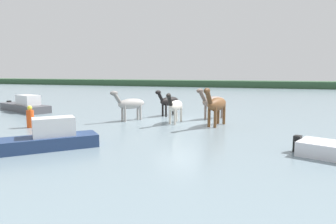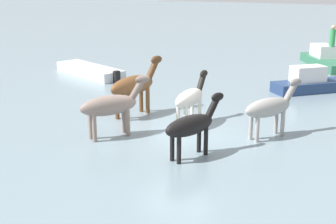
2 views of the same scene
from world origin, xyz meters
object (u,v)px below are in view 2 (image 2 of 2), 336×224
horse_pinto_flank (270,107)px  horse_dark_mare (190,98)px  person_helmsman_aft (332,37)px  boat_dinghy_port (315,85)px  horse_rear_stallion (111,105)px  boat_motor_center (325,61)px  horse_dun_straggler (134,85)px  boat_launch_far (90,72)px  horse_gray_outer (192,125)px

horse_pinto_flank → horse_dark_mare: horse_pinto_flank is taller
person_helmsman_aft → boat_dinghy_port: bearing=93.4°
horse_rear_stallion → boat_motor_center: size_ratio=0.48×
horse_dun_straggler → boat_dinghy_port: bearing=-24.1°
boat_launch_far → person_helmsman_aft: size_ratio=4.06×
horse_dark_mare → boat_dinghy_port: 7.66m
horse_gray_outer → horse_pinto_flank: bearing=-7.2°
horse_gray_outer → boat_dinghy_port: horse_gray_outer is taller
horse_rear_stallion → boat_launch_far: horse_rear_stallion is taller
boat_launch_far → boat_motor_center: bearing=-120.8°
horse_dark_mare → horse_dun_straggler: bearing=89.7°
boat_motor_center → horse_dun_straggler: bearing=129.8°
boat_dinghy_port → person_helmsman_aft: 6.51m
boat_motor_center → horse_gray_outer: bearing=145.1°
horse_pinto_flank → boat_launch_far: (10.99, -5.18, -0.82)m
boat_dinghy_port → person_helmsman_aft: size_ratio=3.11×
boat_dinghy_port → person_helmsman_aft: (0.37, -6.34, 1.44)m
horse_dun_straggler → person_helmsman_aft: size_ratio=2.25×
horse_dun_straggler → person_helmsman_aft: person_helmsman_aft is taller
horse_rear_stallion → horse_gray_outer: (-2.97, 0.38, -0.10)m
horse_dun_straggler → boat_motor_center: size_ratio=0.57×
boat_launch_far → boat_dinghy_port: (-11.08, -1.89, 0.14)m
horse_pinto_flank → boat_motor_center: horse_pinto_flank is taller
horse_gray_outer → horse_dark_mare: (1.30, -2.66, 0.02)m
boat_motor_center → boat_launch_far: size_ratio=0.98×
horse_dun_straggler → horse_dark_mare: (-2.30, 0.08, -0.18)m
horse_dun_straggler → boat_dinghy_port: horse_dun_straggler is taller
horse_dun_straggler → horse_rear_stallion: (-0.63, 2.36, -0.10)m
horse_pinto_flank → horse_dark_mare: bearing=120.6°
horse_rear_stallion → horse_dark_mare: 2.83m
horse_pinto_flank → horse_gray_outer: (1.46, 2.68, -0.04)m
horse_gray_outer → boat_dinghy_port: 9.89m
person_helmsman_aft → horse_dun_straggler: bearing=70.3°
boat_motor_center → horse_dark_mare: bearing=139.1°
person_helmsman_aft → horse_pinto_flank: bearing=91.2°
horse_rear_stallion → horse_pinto_flank: bearing=-31.0°
horse_pinto_flank → person_helmsman_aft: bearing=31.5°
horse_dun_straggler → person_helmsman_aft: 14.18m
horse_pinto_flank → person_helmsman_aft: 13.44m
horse_rear_stallion → boat_dinghy_port: bearing=5.9°
horse_dun_straggler → horse_dark_mare: bearing=-79.8°
boat_dinghy_port → horse_pinto_flank: bearing=43.7°
horse_gray_outer → boat_launch_far: 12.38m
horse_dun_straggler → boat_launch_far: 7.90m
horse_gray_outer → boat_launch_far: (9.53, -7.86, -0.78)m
horse_pinto_flank → boat_dinghy_port: size_ratio=0.59×
boat_launch_far → boat_dinghy_port: boat_dinghy_port is taller
horse_dun_straggler → horse_gray_outer: horse_dun_straggler is taller
horse_dun_straggler → horse_rear_stallion: bearing=-152.9°
boat_motor_center → boat_launch_far: boat_motor_center is taller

